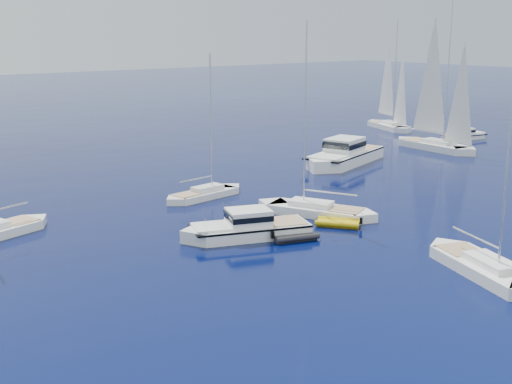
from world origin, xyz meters
The scene contains 10 objects.
motor_cruiser_centre centered at (-4.11, 20.47, 0.00)m, with size 2.93×9.58×2.51m, color white, non-canonical shape.
motor_cruiser_far_r centered at (43.77, 36.70, 0.00)m, with size 2.16×7.07×1.85m, color white, non-canonical shape.
motor_cruiser_distant centered at (19.52, 34.73, 0.00)m, with size 4.08×13.33×3.50m, color white, non-canonical shape.
sailboat_fore centered at (2.54, 6.19, 0.00)m, with size 2.77×10.66×15.68m, color white, non-canonical shape.
sailboat_mid_r centered at (3.59, 21.76, 0.00)m, with size 2.66×10.22×15.03m, color white, non-canonical shape.
sailboat_centre centered at (-0.11, 31.55, 0.00)m, with size 2.20×8.44×12.41m, color white, non-canonical shape.
sailboat_sails_r centered at (34.39, 34.28, 0.00)m, with size 3.15×12.10×17.79m, color white, non-canonical shape.
sailboat_sails_far centered at (43.11, 49.06, 0.00)m, with size 2.78×10.68×15.70m, color white, non-canonical shape.
tender_yellow centered at (2.80, 18.56, 0.00)m, with size 1.85×3.32×0.95m, color gold, non-canonical shape.
tender_grey_near centered at (-1.85, 17.99, 0.00)m, with size 1.81×3.22×0.95m, color black, non-canonical shape.
Camera 1 is at (-30.68, -14.71, 13.88)m, focal length 47.33 mm.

